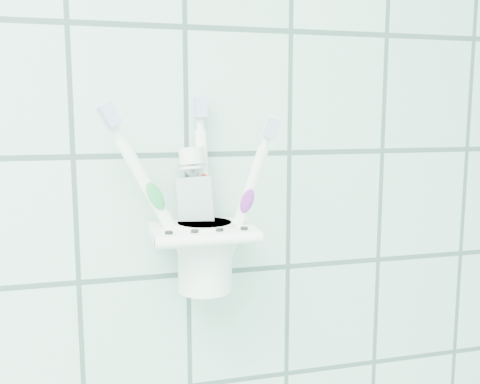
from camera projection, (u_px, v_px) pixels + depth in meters
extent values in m
cube|color=white|center=(196.00, 233.00, 0.62)|extent=(0.04, 0.02, 0.03)
cube|color=white|center=(202.00, 231.00, 0.59)|extent=(0.11, 0.08, 0.01)
cylinder|color=white|center=(210.00, 240.00, 0.55)|extent=(0.11, 0.01, 0.01)
cylinder|color=black|center=(169.00, 233.00, 0.55)|extent=(0.01, 0.01, 0.00)
cylinder|color=black|center=(195.00, 231.00, 0.55)|extent=(0.01, 0.01, 0.00)
cylinder|color=black|center=(220.00, 230.00, 0.56)|extent=(0.01, 0.01, 0.00)
cylinder|color=black|center=(244.00, 229.00, 0.57)|extent=(0.01, 0.01, 0.00)
cylinder|color=white|center=(205.00, 256.00, 0.60)|extent=(0.06, 0.06, 0.08)
cylinder|color=white|center=(205.00, 225.00, 0.59)|extent=(0.07, 0.07, 0.01)
cylinder|color=black|center=(205.00, 224.00, 0.59)|extent=(0.05, 0.05, 0.00)
cylinder|color=white|center=(202.00, 203.00, 0.58)|extent=(0.10, 0.02, 0.17)
cylinder|color=white|center=(201.00, 108.00, 0.56)|extent=(0.02, 0.01, 0.03)
cube|color=silver|center=(202.00, 93.00, 0.56)|extent=(0.03, 0.02, 0.03)
cube|color=white|center=(201.00, 93.00, 0.56)|extent=(0.03, 0.01, 0.03)
ellipsoid|color=green|center=(203.00, 184.00, 0.57)|extent=(0.03, 0.01, 0.04)
cylinder|color=white|center=(207.00, 206.00, 0.60)|extent=(0.02, 0.04, 0.17)
cylinder|color=white|center=(206.00, 120.00, 0.58)|extent=(0.01, 0.01, 0.02)
cube|color=silver|center=(207.00, 107.00, 0.58)|extent=(0.01, 0.01, 0.02)
cube|color=white|center=(206.00, 107.00, 0.58)|extent=(0.01, 0.01, 0.03)
ellipsoid|color=red|center=(208.00, 188.00, 0.59)|extent=(0.02, 0.01, 0.03)
cylinder|color=white|center=(219.00, 211.00, 0.59)|extent=(0.06, 0.04, 0.16)
cylinder|color=white|center=(218.00, 131.00, 0.58)|extent=(0.02, 0.01, 0.02)
cube|color=silver|center=(219.00, 118.00, 0.57)|extent=(0.02, 0.01, 0.02)
cube|color=white|center=(218.00, 118.00, 0.58)|extent=(0.02, 0.01, 0.03)
ellipsoid|color=purple|center=(220.00, 195.00, 0.59)|extent=(0.02, 0.01, 0.03)
cube|color=silver|center=(201.00, 228.00, 0.60)|extent=(0.05, 0.03, 0.12)
cube|color=silver|center=(201.00, 276.00, 0.61)|extent=(0.04, 0.01, 0.01)
cone|color=silver|center=(200.00, 172.00, 0.59)|extent=(0.04, 0.04, 0.02)
cylinder|color=white|center=(200.00, 158.00, 0.59)|extent=(0.03, 0.03, 0.03)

